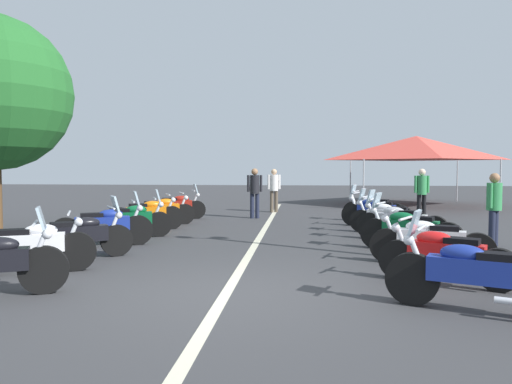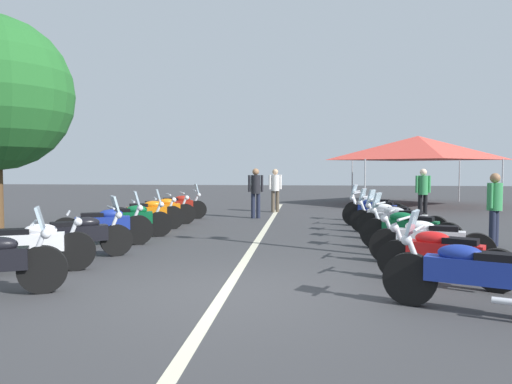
{
  "view_description": "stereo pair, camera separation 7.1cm",
  "coord_description": "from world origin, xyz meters",
  "px_view_note": "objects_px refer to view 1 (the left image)",
  "views": [
    {
      "loc": [
        -6.6,
        -1.05,
        1.78
      ],
      "look_at": [
        4.49,
        0.0,
        1.2
      ],
      "focal_mm": 33.87,
      "sensor_mm": 36.0,
      "label": 1
    },
    {
      "loc": [
        -6.6,
        -1.12,
        1.78
      ],
      "look_at": [
        4.49,
        0.0,
        1.2
      ],
      "focal_mm": 33.87,
      "sensor_mm": 36.0,
      "label": 2
    }
  ],
  "objects_px": {
    "motorcycle_right_row_2": "(430,241)",
    "bystander_1": "(255,189)",
    "motorcycle_left_row_5": "(147,214)",
    "motorcycle_left_row_6": "(161,210)",
    "motorcycle_left_row_2": "(78,235)",
    "motorcycle_right_row_5": "(388,216)",
    "motorcycle_left_row_4": "(130,219)",
    "motorcycle_left_row_7": "(177,206)",
    "event_tent": "(416,148)",
    "motorcycle_left_row_1": "(31,246)",
    "bystander_0": "(274,187)",
    "bystander_3": "(422,190)",
    "motorcycle_right_row_7": "(373,207)",
    "motorcycle_right_row_0": "(475,274)",
    "motorcycle_right_row_1": "(445,255)",
    "motorcycle_right_row_6": "(376,211)",
    "motorcycle_right_row_3": "(409,229)",
    "motorcycle_right_row_4": "(400,221)",
    "motorcycle_left_row_3": "(104,225)",
    "bystander_2": "(494,204)"
  },
  "relations": [
    {
      "from": "motorcycle_right_row_6",
      "to": "event_tent",
      "type": "height_order",
      "value": "event_tent"
    },
    {
      "from": "motorcycle_right_row_1",
      "to": "motorcycle_right_row_4",
      "type": "relative_size",
      "value": 0.93
    },
    {
      "from": "motorcycle_right_row_0",
      "to": "motorcycle_left_row_7",
      "type": "bearing_deg",
      "value": -35.0
    },
    {
      "from": "motorcycle_left_row_1",
      "to": "motorcycle_right_row_6",
      "type": "xyz_separation_m",
      "value": [
        6.9,
        -6.66,
        -0.0
      ]
    },
    {
      "from": "motorcycle_right_row_7",
      "to": "bystander_1",
      "type": "relative_size",
      "value": 1.11
    },
    {
      "from": "motorcycle_right_row_6",
      "to": "event_tent",
      "type": "bearing_deg",
      "value": -86.59
    },
    {
      "from": "motorcycle_right_row_4",
      "to": "bystander_0",
      "type": "height_order",
      "value": "bystander_0"
    },
    {
      "from": "bystander_0",
      "to": "motorcycle_left_row_2",
      "type": "bearing_deg",
      "value": 142.74
    },
    {
      "from": "motorcycle_left_row_1",
      "to": "motorcycle_left_row_3",
      "type": "distance_m",
      "value": 2.76
    },
    {
      "from": "motorcycle_left_row_5",
      "to": "bystander_1",
      "type": "xyz_separation_m",
      "value": [
        3.41,
        -2.71,
        0.55
      ]
    },
    {
      "from": "motorcycle_left_row_4",
      "to": "motorcycle_left_row_7",
      "type": "xyz_separation_m",
      "value": [
        4.28,
        -0.07,
        -0.01
      ]
    },
    {
      "from": "motorcycle_left_row_1",
      "to": "bystander_2",
      "type": "distance_m",
      "value": 9.48
    },
    {
      "from": "motorcycle_right_row_2",
      "to": "bystander_1",
      "type": "relative_size",
      "value": 1.21
    },
    {
      "from": "motorcycle_left_row_2",
      "to": "motorcycle_right_row_2",
      "type": "xyz_separation_m",
      "value": [
        0.0,
        -6.56,
        -0.01
      ]
    },
    {
      "from": "motorcycle_left_row_4",
      "to": "motorcycle_left_row_5",
      "type": "distance_m",
      "value": 1.44
    },
    {
      "from": "motorcycle_left_row_3",
      "to": "bystander_3",
      "type": "relative_size",
      "value": 1.2
    },
    {
      "from": "motorcycle_left_row_1",
      "to": "event_tent",
      "type": "relative_size",
      "value": 0.33
    },
    {
      "from": "motorcycle_right_row_1",
      "to": "motorcycle_left_row_7",
      "type": "bearing_deg",
      "value": -25.11
    },
    {
      "from": "motorcycle_right_row_0",
      "to": "motorcycle_left_row_5",
      "type": "bearing_deg",
      "value": -25.24
    },
    {
      "from": "bystander_3",
      "to": "motorcycle_right_row_3",
      "type": "bearing_deg",
      "value": 151.74
    },
    {
      "from": "motorcycle_right_row_6",
      "to": "bystander_2",
      "type": "distance_m",
      "value": 3.93
    },
    {
      "from": "motorcycle_right_row_1",
      "to": "motorcycle_right_row_3",
      "type": "relative_size",
      "value": 0.94
    },
    {
      "from": "bystander_1",
      "to": "bystander_3",
      "type": "height_order",
      "value": "bystander_1"
    },
    {
      "from": "bystander_3",
      "to": "motorcycle_left_row_3",
      "type": "bearing_deg",
      "value": 114.25
    },
    {
      "from": "motorcycle_left_row_1",
      "to": "motorcycle_right_row_6",
      "type": "relative_size",
      "value": 1.0
    },
    {
      "from": "motorcycle_right_row_4",
      "to": "event_tent",
      "type": "relative_size",
      "value": 0.34
    },
    {
      "from": "motorcycle_right_row_1",
      "to": "motorcycle_right_row_4",
      "type": "distance_m",
      "value": 4.33
    },
    {
      "from": "bystander_0",
      "to": "bystander_2",
      "type": "xyz_separation_m",
      "value": [
        -7.68,
        -5.35,
        -0.04
      ]
    },
    {
      "from": "motorcycle_left_row_2",
      "to": "motorcycle_right_row_5",
      "type": "height_order",
      "value": "motorcycle_left_row_2"
    },
    {
      "from": "motorcycle_left_row_6",
      "to": "motorcycle_right_row_7",
      "type": "distance_m",
      "value": 6.77
    },
    {
      "from": "motorcycle_right_row_7",
      "to": "motorcycle_left_row_2",
      "type": "bearing_deg",
      "value": 70.47
    },
    {
      "from": "motorcycle_right_row_4",
      "to": "motorcycle_right_row_7",
      "type": "xyz_separation_m",
      "value": [
        4.15,
        0.03,
        -0.01
      ]
    },
    {
      "from": "motorcycle_left_row_1",
      "to": "bystander_0",
      "type": "distance_m",
      "value": 11.8
    },
    {
      "from": "bystander_2",
      "to": "motorcycle_left_row_3",
      "type": "bearing_deg",
      "value": -133.8
    },
    {
      "from": "motorcycle_left_row_2",
      "to": "motorcycle_right_row_7",
      "type": "height_order",
      "value": "motorcycle_left_row_2"
    },
    {
      "from": "motorcycle_left_row_2",
      "to": "bystander_3",
      "type": "height_order",
      "value": "bystander_3"
    },
    {
      "from": "motorcycle_left_row_3",
      "to": "bystander_2",
      "type": "height_order",
      "value": "bystander_2"
    },
    {
      "from": "motorcycle_left_row_7",
      "to": "event_tent",
      "type": "distance_m",
      "value": 11.92
    },
    {
      "from": "motorcycle_right_row_1",
      "to": "bystander_3",
      "type": "relative_size",
      "value": 1.09
    },
    {
      "from": "motorcycle_left_row_1",
      "to": "motorcycle_right_row_3",
      "type": "xyz_separation_m",
      "value": [
        2.79,
        -6.73,
        0.01
      ]
    },
    {
      "from": "motorcycle_left_row_5",
      "to": "motorcycle_left_row_6",
      "type": "bearing_deg",
      "value": 62.84
    },
    {
      "from": "bystander_2",
      "to": "motorcycle_left_row_4",
      "type": "bearing_deg",
      "value": -142.86
    },
    {
      "from": "motorcycle_left_row_1",
      "to": "motorcycle_right_row_7",
      "type": "bearing_deg",
      "value": 26.56
    },
    {
      "from": "event_tent",
      "to": "bystander_2",
      "type": "bearing_deg",
      "value": 175.27
    },
    {
      "from": "bystander_1",
      "to": "event_tent",
      "type": "distance_m",
      "value": 9.5
    },
    {
      "from": "motorcycle_right_row_5",
      "to": "bystander_3",
      "type": "height_order",
      "value": "bystander_3"
    },
    {
      "from": "motorcycle_left_row_5",
      "to": "motorcycle_right_row_7",
      "type": "distance_m",
      "value": 7.18
    },
    {
      "from": "motorcycle_left_row_5",
      "to": "bystander_0",
      "type": "bearing_deg",
      "value": 34.96
    },
    {
      "from": "motorcycle_right_row_0",
      "to": "motorcycle_right_row_6",
      "type": "bearing_deg",
      "value": -67.9
    },
    {
      "from": "motorcycle_right_row_1",
      "to": "bystander_2",
      "type": "distance_m",
      "value": 4.34
    }
  ]
}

